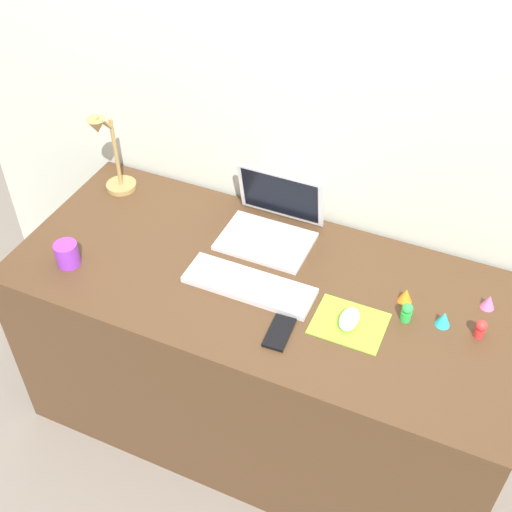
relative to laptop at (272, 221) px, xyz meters
name	(u,v)px	position (x,y,z in m)	size (l,w,h in m)	color
ground_plane	(262,415)	(0.06, -0.22, -0.79)	(6.00, 6.00, 0.00)	slate
back_wall	(309,184)	(0.06, 0.18, 0.05)	(2.82, 0.05, 1.69)	beige
desk	(263,354)	(0.06, -0.22, -0.42)	(1.62, 0.71, 0.74)	#4C331E
laptop	(272,221)	(0.00, 0.00, 0.00)	(0.30, 0.26, 0.21)	silver
keyboard	(249,285)	(0.04, -0.27, -0.04)	(0.41, 0.13, 0.02)	silver
mousepad	(349,324)	(0.37, -0.29, -0.05)	(0.21, 0.17, 0.00)	#8CDB33
mouse	(349,319)	(0.37, -0.29, -0.03)	(0.06, 0.10, 0.03)	silver
cell_phone	(279,332)	(0.19, -0.40, -0.05)	(0.06, 0.13, 0.01)	black
desk_lamp	(111,157)	(-0.61, -0.02, 0.10)	(0.11, 0.16, 0.34)	#A5844C
coffee_mug	(67,254)	(-0.54, -0.40, -0.01)	(0.08, 0.08, 0.08)	purple
toy_figurine_green	(407,312)	(0.51, -0.20, -0.02)	(0.03, 0.03, 0.06)	green
toy_figurine_cyan	(444,319)	(0.62, -0.18, -0.03)	(0.04, 0.04, 0.05)	#28B7CC
toy_figurine_pink	(489,302)	(0.72, -0.05, -0.03)	(0.04, 0.04, 0.05)	pink
toy_figurine_red	(481,328)	(0.72, -0.18, -0.02)	(0.03, 0.03, 0.06)	red
toy_figurine_orange	(406,295)	(0.49, -0.13, -0.03)	(0.04, 0.04, 0.05)	orange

